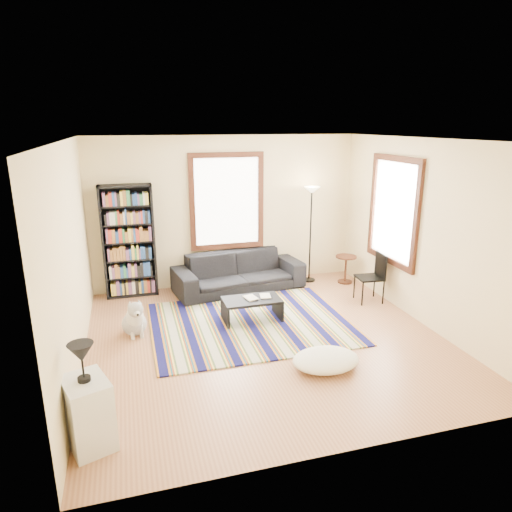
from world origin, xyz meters
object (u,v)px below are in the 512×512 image
object	(u,v)px
side_table	(346,269)
folding_chair	(369,278)
floor_cushion	(326,360)
white_cabinet	(88,413)
floor_lamp	(310,235)
dog	(134,316)
bookshelf	(129,241)
coffee_table	(252,310)
sofa	(239,272)

from	to	relation	value
side_table	folding_chair	world-z (taller)	folding_chair
floor_cushion	folding_chair	world-z (taller)	folding_chair
floor_cushion	white_cabinet	distance (m)	2.89
floor_lamp	dog	size ratio (longest dim) A/B	3.29
folding_chair	dog	xyz separation A→B (m)	(-3.97, -0.22, -0.15)
side_table	dog	size ratio (longest dim) A/B	0.96
bookshelf	coffee_table	world-z (taller)	bookshelf
floor_lamp	sofa	bearing A→B (deg)	-176.06
floor_cushion	coffee_table	bearing A→B (deg)	107.22
floor_lamp	side_table	xyz separation A→B (m)	(0.64, -0.29, -0.66)
sofa	coffee_table	world-z (taller)	sofa
bookshelf	dog	xyz separation A→B (m)	(-0.01, -1.67, -0.72)
sofa	white_cabinet	bearing A→B (deg)	-131.23
floor_cushion	dog	world-z (taller)	dog
sofa	floor_lamp	xyz separation A→B (m)	(1.45, 0.10, 0.58)
floor_lamp	side_table	size ratio (longest dim) A/B	3.44
coffee_table	white_cabinet	xyz separation A→B (m)	(-2.27, -2.37, 0.17)
coffee_table	floor_cushion	size ratio (longest dim) A/B	1.03
sofa	coffee_table	distance (m)	1.42
bookshelf	floor_cushion	distance (m)	4.15
bookshelf	floor_cushion	size ratio (longest dim) A/B	2.29
coffee_table	folding_chair	bearing A→B (deg)	5.81
coffee_table	folding_chair	world-z (taller)	folding_chair
sofa	side_table	xyz separation A→B (m)	(2.09, -0.19, -0.08)
white_cabinet	sofa	bearing A→B (deg)	37.90
sofa	white_cabinet	size ratio (longest dim) A/B	3.39
floor_lamp	side_table	bearing A→B (deg)	-24.62
floor_cushion	dog	bearing A→B (deg)	144.28
coffee_table	white_cabinet	distance (m)	3.29
dog	sofa	bearing A→B (deg)	26.31
floor_lamp	dog	distance (m)	3.76
side_table	white_cabinet	size ratio (longest dim) A/B	0.77
sofa	floor_cushion	bearing A→B (deg)	-91.58
coffee_table	floor_cushion	bearing A→B (deg)	-72.78
side_table	white_cabinet	bearing A→B (deg)	-141.49
floor_lamp	folding_chair	xyz separation A→B (m)	(0.59, -1.28, -0.50)
floor_cushion	white_cabinet	size ratio (longest dim) A/B	1.25
floor_lamp	side_table	world-z (taller)	floor_lamp
floor_lamp	white_cabinet	distance (m)	5.50
sofa	folding_chair	world-z (taller)	folding_chair
bookshelf	sofa	bearing A→B (deg)	-8.01
coffee_table	floor_lamp	size ratio (longest dim) A/B	0.48
sofa	coffee_table	size ratio (longest dim) A/B	2.64
floor_lamp	floor_cushion	bearing A→B (deg)	-108.69
sofa	side_table	world-z (taller)	sofa
dog	coffee_table	bearing A→B (deg)	-9.59
bookshelf	white_cabinet	xyz separation A→B (m)	(-0.49, -4.04, -0.65)
coffee_table	side_table	xyz separation A→B (m)	(2.23, 1.21, 0.09)
floor_lamp	dog	bearing A→B (deg)	-156.06
coffee_table	side_table	size ratio (longest dim) A/B	1.67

